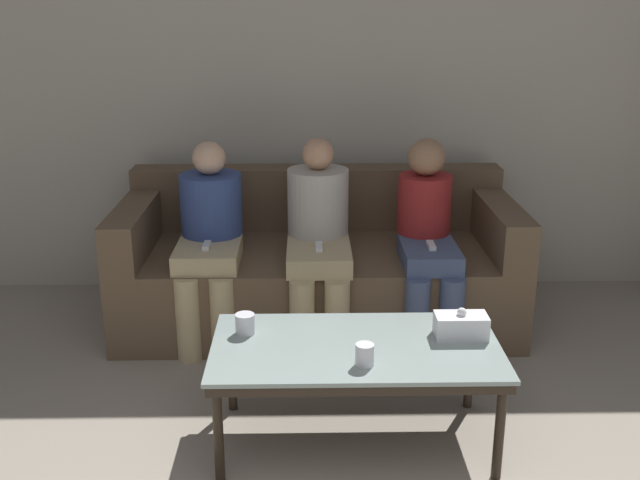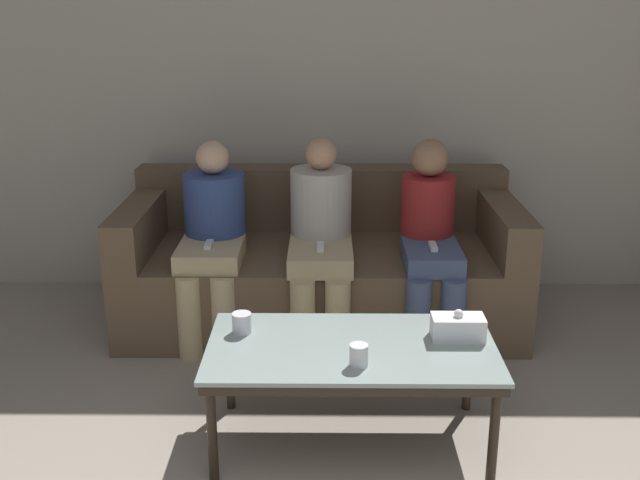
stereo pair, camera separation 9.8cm
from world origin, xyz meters
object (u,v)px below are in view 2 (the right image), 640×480
at_px(coffee_table, 351,354).
at_px(cup_near_left, 242,323).
at_px(cup_near_right, 359,355).
at_px(seated_person_left_end, 213,233).
at_px(tissue_box, 458,327).
at_px(couch, 321,268).
at_px(seated_person_mid_left, 321,233).
at_px(seated_person_mid_right, 430,236).

xyz_separation_m(coffee_table, cup_near_left, (-0.47, 0.12, 0.09)).
height_order(coffee_table, cup_near_right, cup_near_right).
bearing_deg(seated_person_left_end, cup_near_left, -74.95).
bearing_deg(tissue_box, couch, 115.03).
height_order(cup_near_right, seated_person_mid_left, seated_person_mid_left).
distance_m(seated_person_mid_left, seated_person_mid_right, 0.59).
bearing_deg(couch, cup_near_right, -83.99).
bearing_deg(tissue_box, seated_person_mid_right, 89.42).
bearing_deg(cup_near_left, cup_near_right, -31.62).
distance_m(cup_near_right, seated_person_mid_right, 1.34).
bearing_deg(seated_person_left_end, tissue_box, -41.28).
bearing_deg(seated_person_mid_left, couch, 90.00).
relative_size(cup_near_right, tissue_box, 0.41).
bearing_deg(seated_person_left_end, seated_person_mid_left, -1.25).
xyz_separation_m(cup_near_right, seated_person_mid_left, (-0.16, 1.27, 0.10)).
relative_size(coffee_table, cup_near_right, 13.30).
xyz_separation_m(cup_near_left, seated_person_left_end, (-0.26, 0.98, 0.09)).
height_order(cup_near_right, seated_person_mid_right, seated_person_mid_right).
height_order(couch, seated_person_left_end, seated_person_left_end).
relative_size(cup_near_right, seated_person_left_end, 0.08).
xyz_separation_m(cup_near_left, seated_person_mid_right, (0.92, 0.96, 0.09)).
distance_m(coffee_table, seated_person_mid_left, 1.11).
xyz_separation_m(coffee_table, seated_person_mid_right, (0.46, 1.08, 0.17)).
bearing_deg(couch, tissue_box, -64.97).
relative_size(seated_person_mid_left, seated_person_mid_right, 1.00).
xyz_separation_m(couch, tissue_box, (0.58, -1.25, 0.20)).
bearing_deg(seated_person_mid_left, cup_near_right, -82.91).
bearing_deg(cup_near_left, seated_person_mid_left, 71.25).
distance_m(tissue_box, seated_person_mid_right, 1.01).
distance_m(cup_near_right, seated_person_left_end, 1.49).
xyz_separation_m(couch, seated_person_mid_left, (0.00, -0.23, 0.29)).
relative_size(cup_near_left, seated_person_left_end, 0.08).
xyz_separation_m(seated_person_mid_left, seated_person_mid_right, (0.59, -0.01, -0.01)).
bearing_deg(coffee_table, seated_person_mid_left, 97.11).
xyz_separation_m(couch, coffee_table, (0.14, -1.32, 0.10)).
bearing_deg(seated_person_left_end, couch, 20.02).
relative_size(cup_near_left, seated_person_mid_right, 0.08).
distance_m(cup_near_left, tissue_box, 0.91).
distance_m(coffee_table, cup_near_right, 0.20).
height_order(coffee_table, seated_person_left_end, seated_person_left_end).
distance_m(cup_near_left, seated_person_mid_right, 1.33).
bearing_deg(tissue_box, cup_near_left, 176.85).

